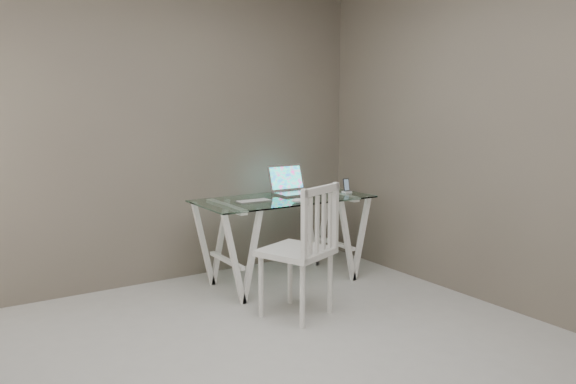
# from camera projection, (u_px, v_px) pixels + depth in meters

# --- Properties ---
(room) EXTENTS (4.50, 4.52, 2.71)m
(room) POSITION_uv_depth(u_px,v_px,m) (288.00, 67.00, 2.78)
(room) COLOR #B2B0AB
(room) RESTS_ON ground
(desk) EXTENTS (1.50, 0.70, 0.75)m
(desk) POSITION_uv_depth(u_px,v_px,m) (284.00, 239.00, 4.84)
(desk) COLOR silver
(desk) RESTS_ON ground
(chair) EXTENTS (0.58, 0.58, 0.98)m
(chair) POSITION_uv_depth(u_px,v_px,m) (305.00, 245.00, 4.01)
(chair) COLOR silver
(chair) RESTS_ON ground
(laptop) EXTENTS (0.36, 0.33, 0.25)m
(laptop) POSITION_uv_depth(u_px,v_px,m) (292.00, 187.00, 5.05)
(laptop) COLOR silver
(laptop) RESTS_ON desk
(keyboard) EXTENTS (0.29, 0.12, 0.01)m
(keyboard) POSITION_uv_depth(u_px,v_px,m) (253.00, 201.00, 4.62)
(keyboard) COLOR silver
(keyboard) RESTS_ON desk
(mouse) EXTENTS (0.11, 0.07, 0.04)m
(mouse) POSITION_uv_depth(u_px,v_px,m) (298.00, 200.00, 4.56)
(mouse) COLOR white
(mouse) RESTS_ON desk
(phone_dock) EXTENTS (0.07, 0.07, 0.13)m
(phone_dock) POSITION_uv_depth(u_px,v_px,m) (347.00, 189.00, 5.07)
(phone_dock) COLOR white
(phone_dock) RESTS_ON desk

